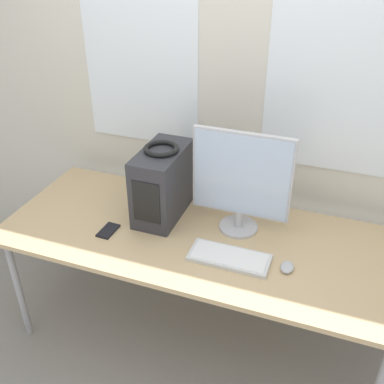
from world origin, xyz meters
The scene contains 8 objects.
wall_back centered at (0.00, 0.99, 1.35)m, with size 8.00×0.07×2.70m.
desk centered at (0.00, 0.43, 0.71)m, with size 2.12×0.86×0.76m.
pc_tower centered at (-0.26, 0.56, 0.95)m, with size 0.22×0.42×0.40m.
headphones centered at (-0.26, 0.56, 1.16)m, with size 0.19×0.19×0.03m.
monitor_main centered at (0.18, 0.56, 1.06)m, with size 0.52×0.21×0.56m.
keyboard centered at (0.21, 0.29, 0.77)m, with size 0.40×0.17×0.02m.
mouse centered at (0.49, 0.32, 0.77)m, with size 0.06×0.09×0.02m.
cell_phone centered at (-0.47, 0.29, 0.76)m, with size 0.08×0.14×0.01m.
Camera 1 is at (0.63, -1.39, 2.19)m, focal length 42.00 mm.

